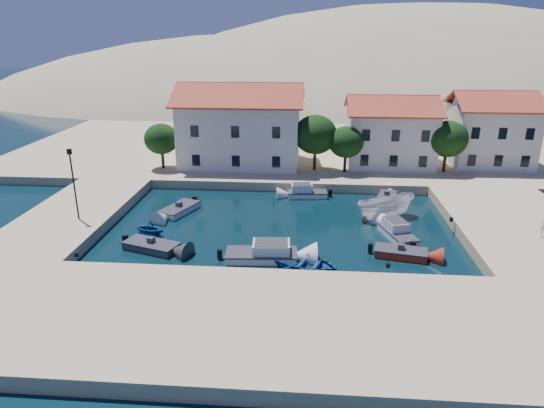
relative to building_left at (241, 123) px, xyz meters
The scene contains 22 objects.
ground 29.24m from the building_left, 77.91° to the right, with size 400.00×400.00×0.00m, color black.
quay_south 34.95m from the building_left, 79.99° to the right, with size 52.00×12.00×1.00m, color tan.
quay_east 32.49m from the building_left, 34.19° to the right, with size 11.00×20.00×1.00m, color tan.
quay_west 22.86m from the building_left, 125.84° to the right, with size 8.00×20.00×1.00m, color tan.
quay_north 13.91m from the building_left, 51.34° to the left, with size 80.00×36.00×1.00m, color tan.
hills 103.51m from the building_left, 74.43° to the left, with size 254.00×176.00×99.00m.
building_left is the anchor object (origin of this frame).
building_mid 18.04m from the building_left, ahead, with size 10.50×8.40×8.30m.
building_right 30.07m from the building_left, ahead, with size 9.45×8.40×8.80m.
trees 10.87m from the building_left, 13.60° to the right, with size 37.30×5.30×6.45m.
lamppost 23.10m from the building_left, 119.90° to the right, with size 0.35×0.25×6.22m.
bollards 26.13m from the building_left, 69.97° to the right, with size 29.36×9.56×0.30m.
motorboat_grey_sw 24.52m from the building_left, 99.57° to the right, with size 4.80×3.27×1.25m.
cabin_cruiser_south 25.66m from the building_left, 78.67° to the right, with size 5.55×2.64×1.60m.
rowboat_south 27.69m from the building_left, 72.09° to the right, with size 3.56×4.98×1.03m, color navy.
motorboat_red_se 28.57m from the building_left, 56.16° to the right, with size 4.24×2.54×1.25m.
cabin_cruiser_east 25.90m from the building_left, 50.97° to the right, with size 2.99×4.77×1.60m.
boat_east 22.39m from the building_left, 43.88° to the right, with size 2.21×5.89×2.27m, color silver.
motorboat_white_ne 20.06m from the building_left, 31.61° to the right, with size 2.65×3.99×1.25m.
rowboat_west 22.03m from the building_left, 103.89° to the right, with size 2.43×2.82×1.49m, color navy.
motorboat_white_west 16.59m from the building_left, 104.63° to the right, with size 3.45×4.87×1.25m.
cabin_cruiser_north 13.73m from the building_left, 49.18° to the right, with size 4.28×2.16×1.60m.
Camera 1 is at (2.36, -29.80, 16.43)m, focal length 32.00 mm.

